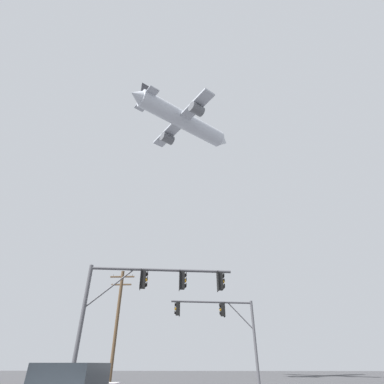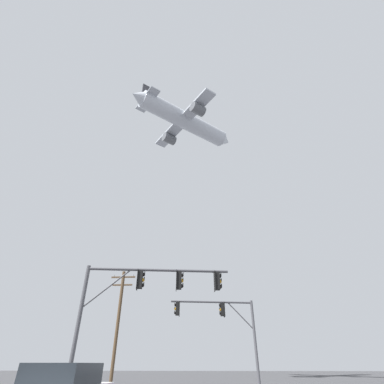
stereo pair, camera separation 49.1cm
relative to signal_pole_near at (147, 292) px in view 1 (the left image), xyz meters
name	(u,v)px [view 1 (the left image)]	position (x,y,z in m)	size (l,w,h in m)	color
signal_pole_near	(147,292)	(0.00, 0.00, 0.00)	(7.50, 1.31, 6.06)	#4C4C51
signal_pole_far	(224,320)	(4.32, 7.94, -0.40)	(6.16, 1.25, 5.74)	#4C4C51
utility_pole	(117,320)	(-4.56, 11.02, 0.00)	(2.20, 0.28, 8.91)	brown
airplane	(183,121)	(-0.17, 21.42, 33.35)	(17.34, 14.95, 5.57)	#B7BCC6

